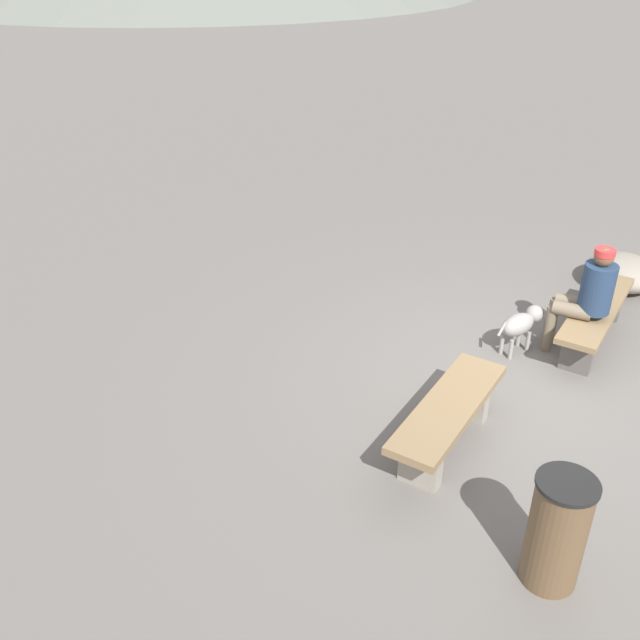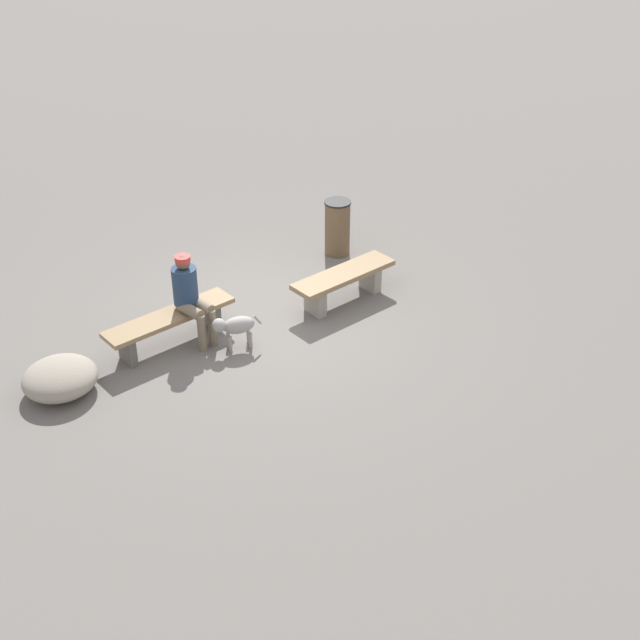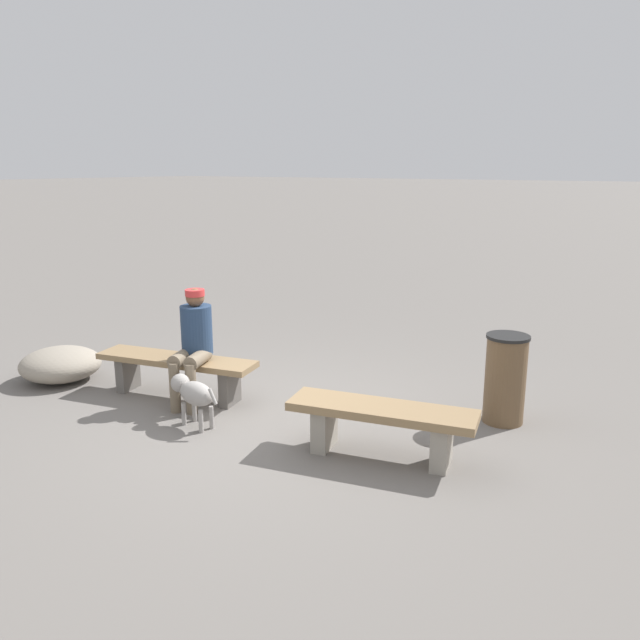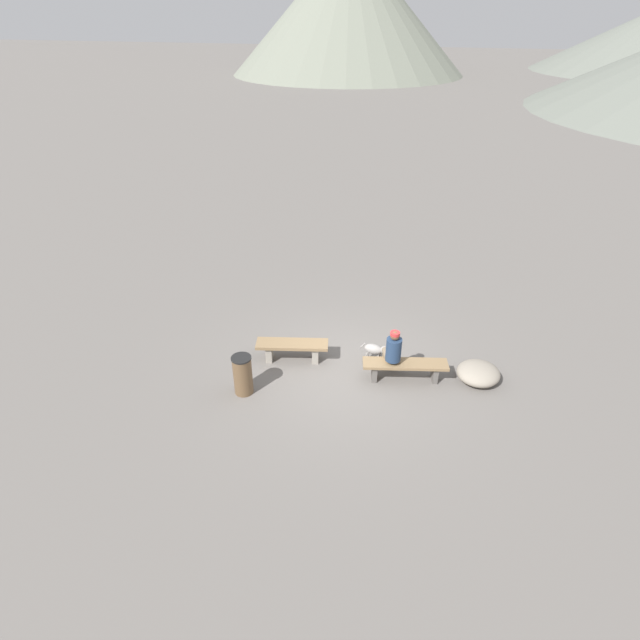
# 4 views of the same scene
# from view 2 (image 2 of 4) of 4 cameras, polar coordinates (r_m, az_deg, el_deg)

# --- Properties ---
(ground) EXTENTS (210.00, 210.00, 0.06)m
(ground) POSITION_cam_2_polar(r_m,az_deg,el_deg) (12.04, -3.87, -0.17)
(ground) COLOR slate
(bench_left) EXTENTS (1.68, 0.78, 0.47)m
(bench_left) POSITION_cam_2_polar(r_m,az_deg,el_deg) (12.30, 1.56, 2.61)
(bench_left) COLOR gray
(bench_left) RESTS_ON ground
(bench_right) EXTENTS (1.86, 0.79, 0.45)m
(bench_right) POSITION_cam_2_polar(r_m,az_deg,el_deg) (11.49, -9.83, -0.15)
(bench_right) COLOR #605B56
(bench_right) RESTS_ON ground
(seated_person) EXTENTS (0.45, 0.61, 1.23)m
(seated_person) POSITION_cam_2_polar(r_m,az_deg,el_deg) (11.36, -8.55, 1.75)
(seated_person) COLOR navy
(seated_person) RESTS_ON ground
(dog) EXTENTS (0.66, 0.29, 0.48)m
(dog) POSITION_cam_2_polar(r_m,az_deg,el_deg) (11.30, -5.63, -0.39)
(dog) COLOR gray
(dog) RESTS_ON ground
(trash_bin) EXTENTS (0.42, 0.42, 0.89)m
(trash_bin) POSITION_cam_2_polar(r_m,az_deg,el_deg) (13.57, 1.15, 6.09)
(trash_bin) COLOR brown
(trash_bin) RESTS_ON ground
(boulder) EXTENTS (1.26, 1.25, 0.39)m
(boulder) POSITION_cam_2_polar(r_m,az_deg,el_deg) (10.99, -16.71, -3.67)
(boulder) COLOR gray
(boulder) RESTS_ON ground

